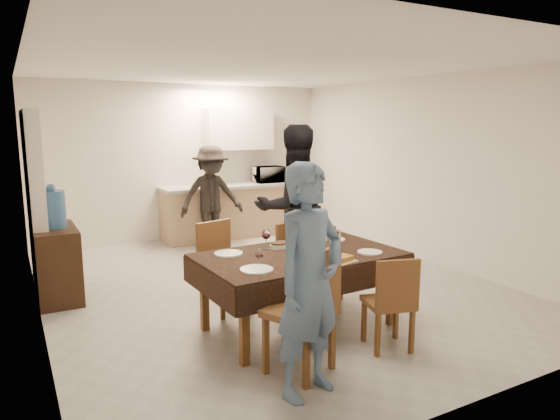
{
  "coord_description": "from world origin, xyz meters",
  "views": [
    {
      "loc": [
        -2.69,
        -5.18,
        1.95
      ],
      "look_at": [
        -0.0,
        -0.3,
        0.98
      ],
      "focal_mm": 32.0,
      "sensor_mm": 36.0,
      "label": 1
    }
  ],
  "objects_px": {
    "console": "(57,263)",
    "wine_bottle": "(292,236)",
    "water_jug": "(52,209)",
    "savoury_tart": "(331,259)",
    "person_kitchen": "(211,196)",
    "microwave": "(269,174)",
    "dining_table": "(300,257)",
    "person_near": "(310,281)",
    "water_pitcher": "(333,240)",
    "person_far": "(294,208)"
  },
  "relations": [
    {
      "from": "console",
      "to": "wine_bottle",
      "type": "height_order",
      "value": "wine_bottle"
    },
    {
      "from": "water_jug",
      "to": "savoury_tart",
      "type": "bearing_deg",
      "value": -49.03
    },
    {
      "from": "savoury_tart",
      "to": "person_kitchen",
      "type": "height_order",
      "value": "person_kitchen"
    },
    {
      "from": "microwave",
      "to": "water_jug",
      "type": "bearing_deg",
      "value": 27.93
    },
    {
      "from": "dining_table",
      "to": "savoury_tart",
      "type": "bearing_deg",
      "value": -77.7
    },
    {
      "from": "console",
      "to": "person_kitchen",
      "type": "distance_m",
      "value": 2.88
    },
    {
      "from": "water_jug",
      "to": "wine_bottle",
      "type": "relative_size",
      "value": 1.24
    },
    {
      "from": "savoury_tart",
      "to": "person_near",
      "type": "relative_size",
      "value": 0.23
    },
    {
      "from": "wine_bottle",
      "to": "savoury_tart",
      "type": "distance_m",
      "value": 0.48
    },
    {
      "from": "person_kitchen",
      "to": "water_pitcher",
      "type": "bearing_deg",
      "value": -91.89
    },
    {
      "from": "water_jug",
      "to": "person_far",
      "type": "bearing_deg",
      "value": -20.54
    },
    {
      "from": "dining_table",
      "to": "savoury_tart",
      "type": "height_order",
      "value": "savoury_tart"
    },
    {
      "from": "person_near",
      "to": "person_far",
      "type": "relative_size",
      "value": 0.87
    },
    {
      "from": "water_jug",
      "to": "microwave",
      "type": "distance_m",
      "value": 4.18
    },
    {
      "from": "water_pitcher",
      "to": "person_kitchen",
      "type": "height_order",
      "value": "person_kitchen"
    },
    {
      "from": "dining_table",
      "to": "console",
      "type": "bearing_deg",
      "value": 132.1
    },
    {
      "from": "microwave",
      "to": "console",
      "type": "bearing_deg",
      "value": 27.93
    },
    {
      "from": "dining_table",
      "to": "person_far",
      "type": "relative_size",
      "value": 1.0
    },
    {
      "from": "water_jug",
      "to": "water_pitcher",
      "type": "xyz_separation_m",
      "value": [
        2.31,
        -2.04,
        -0.19
      ]
    },
    {
      "from": "savoury_tart",
      "to": "person_kitchen",
      "type": "xyz_separation_m",
      "value": [
        0.37,
        3.88,
        0.05
      ]
    },
    {
      "from": "water_pitcher",
      "to": "person_kitchen",
      "type": "xyz_separation_m",
      "value": [
        0.12,
        3.55,
        -0.03
      ]
    },
    {
      "from": "savoury_tart",
      "to": "console",
      "type": "bearing_deg",
      "value": 130.97
    },
    {
      "from": "console",
      "to": "wine_bottle",
      "type": "xyz_separation_m",
      "value": [
        1.91,
        -1.94,
        0.49
      ]
    },
    {
      "from": "person_kitchen",
      "to": "savoury_tart",
      "type": "bearing_deg",
      "value": -95.41
    },
    {
      "from": "console",
      "to": "person_far",
      "type": "height_order",
      "value": "person_far"
    },
    {
      "from": "dining_table",
      "to": "water_jug",
      "type": "xyz_separation_m",
      "value": [
        -1.96,
        1.99,
        0.32
      ]
    },
    {
      "from": "console",
      "to": "microwave",
      "type": "xyz_separation_m",
      "value": [
        3.69,
        1.96,
        0.64
      ]
    },
    {
      "from": "dining_table",
      "to": "person_kitchen",
      "type": "distance_m",
      "value": 3.53
    },
    {
      "from": "water_jug",
      "to": "person_far",
      "type": "height_order",
      "value": "person_far"
    },
    {
      "from": "water_pitcher",
      "to": "savoury_tart",
      "type": "height_order",
      "value": "water_pitcher"
    },
    {
      "from": "microwave",
      "to": "person_kitchen",
      "type": "relative_size",
      "value": 0.32
    },
    {
      "from": "person_far",
      "to": "person_kitchen",
      "type": "bearing_deg",
      "value": -79.76
    },
    {
      "from": "dining_table",
      "to": "person_near",
      "type": "relative_size",
      "value": 1.14
    },
    {
      "from": "wine_bottle",
      "to": "person_far",
      "type": "height_order",
      "value": "person_far"
    },
    {
      "from": "water_jug",
      "to": "person_kitchen",
      "type": "distance_m",
      "value": 2.86
    },
    {
      "from": "water_pitcher",
      "to": "console",
      "type": "bearing_deg",
      "value": 138.53
    },
    {
      "from": "wine_bottle",
      "to": "person_far",
      "type": "distance_m",
      "value": 1.17
    },
    {
      "from": "water_pitcher",
      "to": "savoury_tart",
      "type": "relative_size",
      "value": 0.5
    },
    {
      "from": "dining_table",
      "to": "wine_bottle",
      "type": "relative_size",
      "value": 5.87
    },
    {
      "from": "microwave",
      "to": "wine_bottle",
      "type": "bearing_deg",
      "value": 65.39
    },
    {
      "from": "console",
      "to": "water_pitcher",
      "type": "distance_m",
      "value": 3.11
    },
    {
      "from": "water_pitcher",
      "to": "dining_table",
      "type": "bearing_deg",
      "value": 171.87
    },
    {
      "from": "console",
      "to": "wine_bottle",
      "type": "bearing_deg",
      "value": -45.47
    },
    {
      "from": "wine_bottle",
      "to": "savoury_tart",
      "type": "bearing_deg",
      "value": -70.77
    },
    {
      "from": "person_near",
      "to": "person_kitchen",
      "type": "xyz_separation_m",
      "value": [
        1.02,
        4.55,
        -0.04
      ]
    },
    {
      "from": "console",
      "to": "water_pitcher",
      "type": "relative_size",
      "value": 4.44
    },
    {
      "from": "console",
      "to": "water_jug",
      "type": "height_order",
      "value": "water_jug"
    },
    {
      "from": "person_near",
      "to": "person_kitchen",
      "type": "height_order",
      "value": "person_near"
    },
    {
      "from": "person_near",
      "to": "person_far",
      "type": "distance_m",
      "value": 2.37
    },
    {
      "from": "savoury_tart",
      "to": "person_kitchen",
      "type": "bearing_deg",
      "value": 84.59
    }
  ]
}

